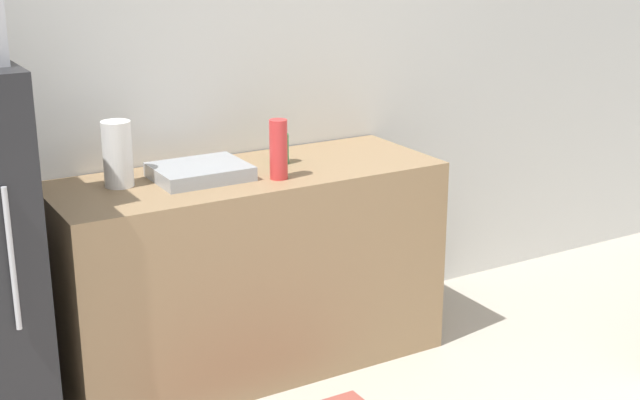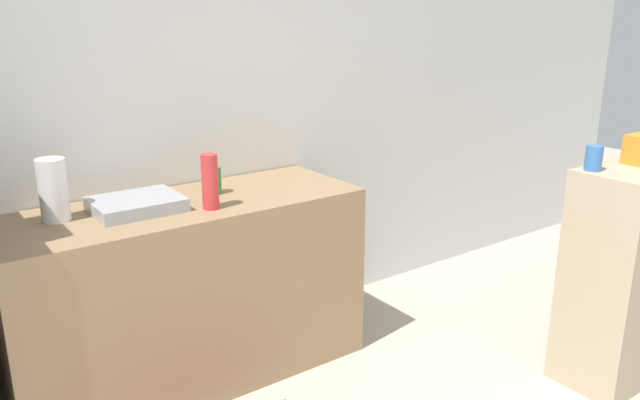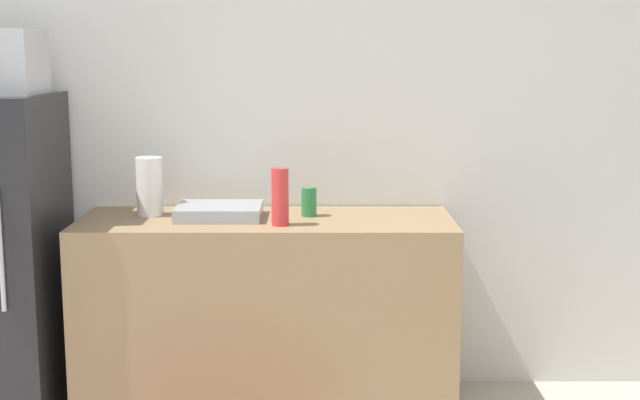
% 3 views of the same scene
% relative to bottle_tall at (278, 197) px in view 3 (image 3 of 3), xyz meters
% --- Properties ---
extents(wall_back, '(8.00, 0.06, 2.60)m').
position_rel_bottle_tall_xyz_m(wall_back, '(0.01, 0.51, 0.25)').
color(wall_back, silver).
rests_on(wall_back, ground_plane).
extents(counter, '(1.73, 0.64, 0.92)m').
position_rel_bottle_tall_xyz_m(counter, '(-0.07, 0.16, -0.59)').
color(counter, '#937551').
rests_on(counter, ground_plane).
extents(sink_basin, '(0.39, 0.32, 0.06)m').
position_rel_bottle_tall_xyz_m(sink_basin, '(-0.29, 0.17, -0.10)').
color(sink_basin, '#9EA3A8').
rests_on(sink_basin, counter).
extents(bottle_tall, '(0.08, 0.08, 0.26)m').
position_rel_bottle_tall_xyz_m(bottle_tall, '(0.00, 0.00, 0.00)').
color(bottle_tall, red).
rests_on(bottle_tall, counter).
extents(bottle_short, '(0.07, 0.07, 0.14)m').
position_rel_bottle_tall_xyz_m(bottle_short, '(0.12, 0.21, -0.06)').
color(bottle_short, '#2D7F42').
rests_on(bottle_short, counter).
extents(paper_towel_roll, '(0.12, 0.12, 0.27)m').
position_rel_bottle_tall_xyz_m(paper_towel_roll, '(-0.62, 0.24, 0.01)').
color(paper_towel_roll, white).
rests_on(paper_towel_roll, counter).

